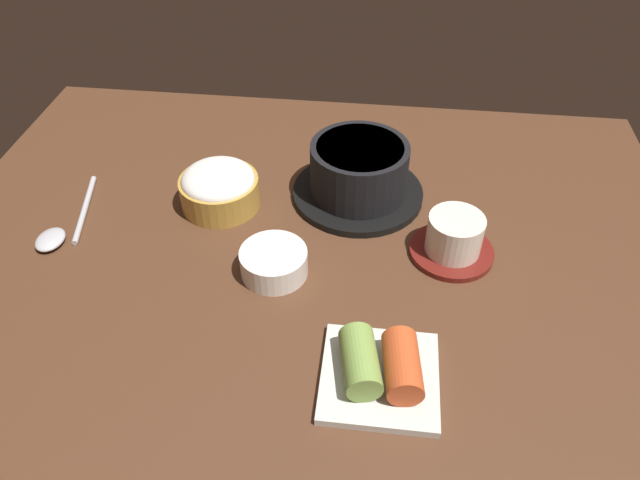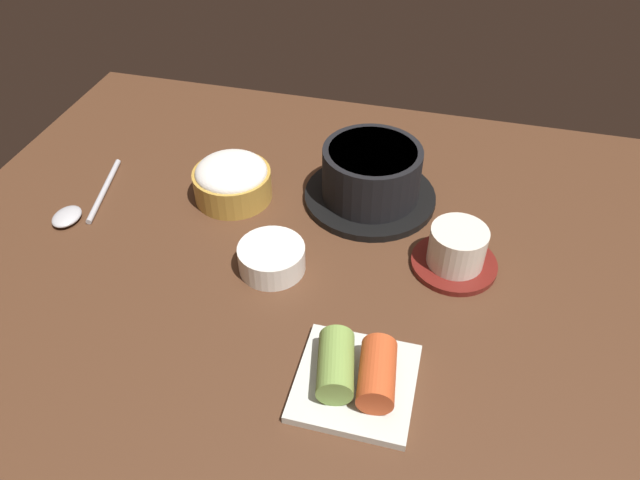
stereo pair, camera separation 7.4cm
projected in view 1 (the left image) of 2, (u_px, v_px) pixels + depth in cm
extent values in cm
cube|color=#4C2D1C|center=(307.00, 251.00, 78.66)|extent=(100.00, 76.00, 2.00)
cylinder|color=black|center=(358.00, 193.00, 85.53)|extent=(18.57, 18.57, 1.06)
cylinder|color=black|center=(359.00, 169.00, 82.73)|extent=(13.60, 13.60, 7.31)
cylinder|color=#D15619|center=(360.00, 148.00, 80.49)|extent=(11.97, 11.97, 0.60)
cylinder|color=#B78C38|center=(220.00, 192.00, 83.02)|extent=(10.97, 10.97, 4.27)
ellipsoid|color=white|center=(218.00, 180.00, 81.60)|extent=(10.10, 10.10, 3.84)
cylinder|color=maroon|center=(451.00, 251.00, 76.61)|extent=(10.76, 10.76, 0.80)
cylinder|color=silver|center=(455.00, 234.00, 74.66)|extent=(7.04, 7.04, 5.04)
cylinder|color=#C6D18C|center=(457.00, 221.00, 73.17)|extent=(5.98, 5.98, 0.40)
cylinder|color=white|center=(274.00, 262.00, 73.23)|extent=(8.34, 8.34, 3.40)
cylinder|color=brown|center=(273.00, 254.00, 72.29)|extent=(6.84, 6.84, 0.50)
cube|color=silver|center=(380.00, 377.00, 62.19)|extent=(12.19, 12.19, 1.00)
cylinder|color=#7A9E47|center=(360.00, 361.00, 60.79)|extent=(5.13, 7.91, 3.75)
cylinder|color=#C64C23|center=(402.00, 365.00, 60.41)|extent=(4.56, 7.69, 3.75)
cylinder|color=#B7B7BC|center=(85.00, 209.00, 83.06)|extent=(3.99, 14.22, 0.80)
ellipsoid|color=#B7B7BC|center=(50.00, 240.00, 77.81)|extent=(3.60, 4.68, 1.26)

